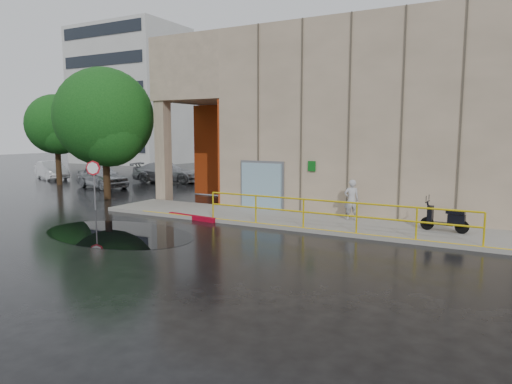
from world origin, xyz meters
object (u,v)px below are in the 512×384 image
at_px(scooter, 446,212).
at_px(car_b, 52,170).
at_px(car_a, 102,177).
at_px(tree_near, 105,121).
at_px(red_curb, 192,217).
at_px(car_c, 167,172).
at_px(stop_sign, 93,174).
at_px(person, 352,200).
at_px(tree_far, 57,127).

distance_m(scooter, car_b, 28.93).
xyz_separation_m(car_a, tree_near, (4.10, -3.44, 3.35)).
relative_size(red_curb, tree_near, 0.35).
xyz_separation_m(red_curb, car_c, (-9.74, 10.41, 0.60)).
bearing_deg(car_a, stop_sign, -121.37).
relative_size(person, car_a, 0.37).
xyz_separation_m(scooter, tree_near, (-16.46, 0.91, 3.22)).
bearing_deg(car_c, scooter, -131.12).
height_order(person, car_a, person).
relative_size(scooter, tree_far, 0.26).
distance_m(car_b, tree_near, 13.44).
distance_m(person, stop_sign, 11.33).
distance_m(stop_sign, tree_far, 11.83).
bearing_deg(red_curb, car_b, 156.57).
bearing_deg(stop_sign, red_curb, 2.08).
distance_m(red_curb, tree_far, 16.57).
bearing_deg(car_b, person, -81.70).
distance_m(red_curb, tree_near, 8.59).
height_order(car_a, car_c, car_a).
xyz_separation_m(red_curb, tree_far, (-15.04, 5.85, 3.76)).
xyz_separation_m(stop_sign, car_a, (-6.14, 6.22, -0.95)).
relative_size(stop_sign, car_b, 0.55).
bearing_deg(person, car_c, -55.32).
distance_m(scooter, tree_near, 16.80).
height_order(red_curb, tree_far, tree_far).
relative_size(person, scooter, 0.99).
distance_m(car_a, tree_near, 6.31).
bearing_deg(person, tree_near, -29.12).
distance_m(tree_near, tree_far, 8.53).
xyz_separation_m(person, stop_sign, (-11.04, -2.42, 0.73)).
xyz_separation_m(red_curb, car_b, (-18.89, 8.19, 0.58)).
relative_size(scooter, car_c, 0.33).
bearing_deg(car_b, tree_far, -99.36).
xyz_separation_m(car_a, tree_far, (-3.75, -0.12, 3.14)).
bearing_deg(car_a, scooter, -87.94).
distance_m(car_c, tree_near, 8.94).
relative_size(stop_sign, car_a, 0.54).
bearing_deg(person, red_curb, -7.34).
bearing_deg(stop_sign, tree_near, 125.46).
relative_size(scooter, car_b, 0.39).
relative_size(car_c, tree_near, 0.71).
bearing_deg(red_curb, person, 20.18).
distance_m(scooter, stop_sign, 14.57).
relative_size(car_b, tree_near, 0.60).
distance_m(scooter, car_a, 21.02).
relative_size(car_b, car_c, 0.85).
height_order(person, stop_sign, stop_sign).
bearing_deg(tree_far, person, -9.97).
height_order(car_c, tree_far, tree_far).
bearing_deg(car_c, tree_far, 114.42).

